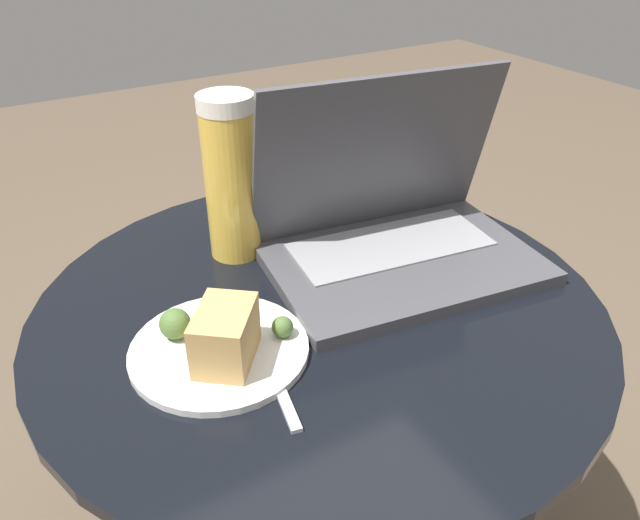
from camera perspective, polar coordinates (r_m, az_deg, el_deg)
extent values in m
cylinder|color=#515156|center=(1.00, -0.06, -16.88)|extent=(0.08, 0.08, 0.52)
cylinder|color=black|center=(0.82, -0.07, -4.30)|extent=(0.73, 0.73, 0.02)
cube|color=#47474C|center=(0.88, 7.60, -0.29)|extent=(0.40, 0.29, 0.02)
cube|color=gray|center=(0.90, 6.50, 1.42)|extent=(0.30, 0.16, 0.00)
cube|color=#47474C|center=(0.89, 5.22, 9.61)|extent=(0.37, 0.12, 0.24)
cube|color=black|center=(0.89, 5.30, 9.50)|extent=(0.34, 0.10, 0.21)
cylinder|color=gold|center=(0.87, -8.07, 6.74)|extent=(0.07, 0.07, 0.21)
cylinder|color=white|center=(0.83, -8.68, 14.03)|extent=(0.08, 0.08, 0.02)
cylinder|color=silver|center=(0.73, -9.18, -8.09)|extent=(0.21, 0.21, 0.01)
cube|color=tan|center=(0.69, -8.67, -6.85)|extent=(0.10, 0.10, 0.06)
sphere|color=#4C6B33|center=(0.73, -3.45, -6.12)|extent=(0.03, 0.03, 0.03)
sphere|color=brown|center=(0.77, -8.96, -4.19)|extent=(0.03, 0.03, 0.03)
sphere|color=#4C6B33|center=(0.75, -13.12, -5.70)|extent=(0.04, 0.04, 0.04)
cube|color=#B2B2B7|center=(0.68, -3.65, -11.84)|extent=(0.04, 0.12, 0.00)
cube|color=#B2B2B7|center=(0.74, -5.51, -7.45)|extent=(0.03, 0.06, 0.00)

